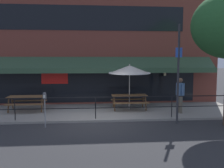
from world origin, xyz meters
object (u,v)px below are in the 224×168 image
object	(u,v)px
picnic_table_left	(27,99)
picnic_table_centre	(129,98)
street_sign_pole	(178,73)
parking_meter_near	(45,99)
pedestrian_walking	(180,93)
patio_umbrella_centre	(130,70)

from	to	relation	value
picnic_table_left	picnic_table_centre	distance (m)	5.22
picnic_table_left	street_sign_pole	bearing A→B (deg)	-21.07
picnic_table_left	parking_meter_near	world-z (taller)	parking_meter_near
pedestrian_walking	parking_meter_near	world-z (taller)	pedestrian_walking
parking_meter_near	picnic_table_left	bearing A→B (deg)	116.69
picnic_table_centre	patio_umbrella_centre	size ratio (longest dim) A/B	0.76
patio_umbrella_centre	street_sign_pole	distance (m)	3.05
picnic_table_centre	parking_meter_near	size ratio (longest dim) A/B	1.27
pedestrian_walking	picnic_table_left	bearing A→B (deg)	172.16
patio_umbrella_centre	street_sign_pole	bearing A→B (deg)	-57.53
picnic_table_left	patio_umbrella_centre	distance (m)	5.42
pedestrian_walking	patio_umbrella_centre	bearing A→B (deg)	157.42
picnic_table_left	patio_umbrella_centre	world-z (taller)	patio_umbrella_centre
parking_meter_near	street_sign_pole	distance (m)	5.55
picnic_table_left	pedestrian_walking	bearing A→B (deg)	-7.84
street_sign_pole	picnic_table_centre	bearing A→B (deg)	122.28
picnic_table_left	parking_meter_near	distance (m)	3.12
parking_meter_near	street_sign_pole	xyz separation A→B (m)	(5.46, 0.12, 0.99)
patio_umbrella_centre	parking_meter_near	bearing A→B (deg)	-144.83
picnic_table_centre	parking_meter_near	distance (m)	4.71
street_sign_pole	pedestrian_walking	bearing A→B (deg)	66.22
picnic_table_centre	street_sign_pole	world-z (taller)	street_sign_pole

